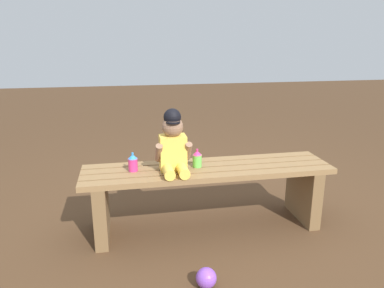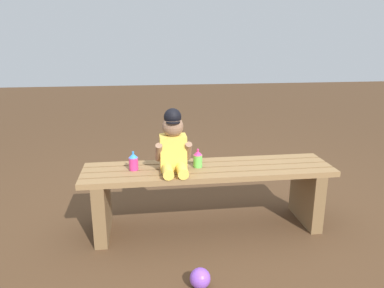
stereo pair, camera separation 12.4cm
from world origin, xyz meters
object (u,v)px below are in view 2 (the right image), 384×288
Objects in this scene: sippy_cup_right at (198,159)px; sippy_cup_left at (133,161)px; toy_ball at (200,278)px; park_bench at (208,187)px; child_figure at (173,144)px.

sippy_cup_left is at bearing 180.00° from sippy_cup_right.
sippy_cup_right is at bearing 82.74° from toy_ball.
sippy_cup_right is (-0.07, 0.02, 0.20)m from park_bench.
sippy_cup_left is 0.86m from toy_ball.
park_bench is 4.09× the size of child_figure.
park_bench is 0.70m from toy_ball.
toy_ball is at bearing -62.51° from sippy_cup_left.
sippy_cup_left is (-0.26, 0.04, -0.12)m from child_figure.
sippy_cup_left is 1.00× the size of sippy_cup_right.
sippy_cup_left is (-0.49, 0.02, 0.20)m from park_bench.
child_figure reaches higher than sippy_cup_left.
sippy_cup_left reaches higher than park_bench.
sippy_cup_left is at bearing 117.49° from toy_ball.
child_figure reaches higher than park_bench.
park_bench is at bearing -1.96° from sippy_cup_left.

